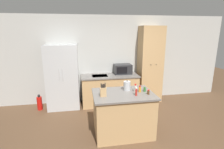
# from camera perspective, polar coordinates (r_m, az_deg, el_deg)

# --- Properties ---
(ground_plane) EXTENTS (14.00, 14.00, 0.00)m
(ground_plane) POSITION_cam_1_polar(r_m,az_deg,el_deg) (3.76, 7.17, -21.01)
(ground_plane) COLOR brown
(wall_back) EXTENTS (7.20, 0.06, 2.60)m
(wall_back) POSITION_cam_1_polar(r_m,az_deg,el_deg) (5.41, 0.30, 5.06)
(wall_back) COLOR #B2B2AD
(wall_back) RESTS_ON ground_plane
(refrigerator) EXTENTS (0.87, 0.68, 1.79)m
(refrigerator) POSITION_cam_1_polar(r_m,az_deg,el_deg) (5.08, -15.78, -0.75)
(refrigerator) COLOR #B7BABC
(refrigerator) RESTS_ON ground_plane
(back_counter) EXTENTS (1.67, 0.69, 0.88)m
(back_counter) POSITION_cam_1_polar(r_m,az_deg,el_deg) (5.25, -0.72, -4.87)
(back_counter) COLOR tan
(back_counter) RESTS_ON ground_plane
(pantry_cabinet) EXTENTS (0.68, 0.53, 2.29)m
(pantry_cabinet) POSITION_cam_1_polar(r_m,az_deg,el_deg) (5.48, 12.32, 3.22)
(pantry_cabinet) COLOR tan
(pantry_cabinet) RESTS_ON ground_plane
(kitchen_island) EXTENTS (1.25, 0.89, 0.91)m
(kitchen_island) POSITION_cam_1_polar(r_m,az_deg,el_deg) (3.80, 3.61, -12.53)
(kitchen_island) COLOR tan
(kitchen_island) RESTS_ON ground_plane
(microwave) EXTENTS (0.52, 0.37, 0.29)m
(microwave) POSITION_cam_1_polar(r_m,az_deg,el_deg) (5.29, 3.48, 1.80)
(microwave) COLOR #232326
(microwave) RESTS_ON back_counter
(knife_block) EXTENTS (0.12, 0.07, 0.27)m
(knife_block) POSITION_cam_1_polar(r_m,az_deg,el_deg) (3.41, -2.89, -5.61)
(knife_block) COLOR tan
(knife_block) RESTS_ON kitchen_island
(spice_bottle_tall_dark) EXTENTS (0.05, 0.05, 0.10)m
(spice_bottle_tall_dark) POSITION_cam_1_polar(r_m,az_deg,el_deg) (3.61, 11.79, -5.67)
(spice_bottle_tall_dark) COLOR #563319
(spice_bottle_tall_dark) RESTS_ON kitchen_island
(spice_bottle_short_red) EXTENTS (0.05, 0.05, 0.14)m
(spice_bottle_short_red) POSITION_cam_1_polar(r_m,az_deg,el_deg) (3.70, 9.06, -4.74)
(spice_bottle_short_red) COLOR orange
(spice_bottle_short_red) RESTS_ON kitchen_island
(spice_bottle_amber_oil) EXTENTS (0.05, 0.05, 0.09)m
(spice_bottle_amber_oil) POSITION_cam_1_polar(r_m,az_deg,el_deg) (3.76, 10.62, -4.82)
(spice_bottle_amber_oil) COLOR #337033
(spice_bottle_amber_oil) RESTS_ON kitchen_island
(spice_bottle_green_herb) EXTENTS (0.04, 0.04, 0.17)m
(spice_bottle_green_herb) POSITION_cam_1_polar(r_m,az_deg,el_deg) (3.49, 7.93, -5.56)
(spice_bottle_green_herb) COLOR #B2281E
(spice_bottle_green_herb) RESTS_ON kitchen_island
(spice_bottle_pale_salt) EXTENTS (0.05, 0.05, 0.17)m
(spice_bottle_pale_salt) POSITION_cam_1_polar(r_m,az_deg,el_deg) (3.70, 7.63, -4.44)
(spice_bottle_pale_salt) COLOR beige
(spice_bottle_pale_salt) RESTS_ON kitchen_island
(kettle) EXTENTS (0.15, 0.15, 0.22)m
(kettle) POSITION_cam_1_polar(r_m,az_deg,el_deg) (3.76, 4.92, -3.70)
(kettle) COLOR #B2B5B7
(kettle) RESTS_ON kitchen_island
(fire_extinguisher) EXTENTS (0.14, 0.14, 0.44)m
(fire_extinguisher) POSITION_cam_1_polar(r_m,az_deg,el_deg) (5.33, -22.56, -8.61)
(fire_extinguisher) COLOR red
(fire_extinguisher) RESTS_ON ground_plane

